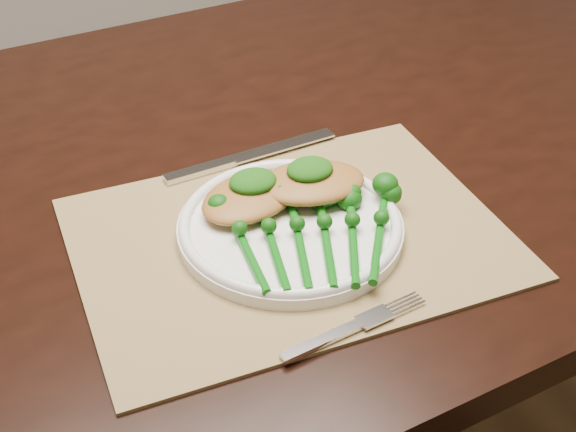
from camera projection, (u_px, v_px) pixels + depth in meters
name	position (u px, v px, depth m)	size (l,w,h in m)	color
dining_table	(243.00, 361.00, 1.23)	(1.68, 1.04, 0.75)	black
placemat	(290.00, 238.00, 0.87)	(0.45, 0.33, 0.00)	olive
dinner_plate	(290.00, 226.00, 0.86)	(0.24, 0.24, 0.02)	white
knife	(235.00, 160.00, 0.98)	(0.23, 0.04, 0.01)	silver
fork	(363.00, 322.00, 0.75)	(0.16, 0.04, 0.00)	silver
chicken_fillet_left	(250.00, 196.00, 0.88)	(0.12, 0.08, 0.02)	#A87031
chicken_fillet_right	(311.00, 182.00, 0.89)	(0.12, 0.08, 0.02)	#A87031
pesto_dollop_left	(253.00, 181.00, 0.88)	(0.05, 0.05, 0.02)	#0E4009
pesto_dollop_right	(310.00, 169.00, 0.88)	(0.05, 0.04, 0.02)	#0E4009
broccolini_bundle	(313.00, 243.00, 0.83)	(0.21, 0.22, 0.04)	#0B560E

